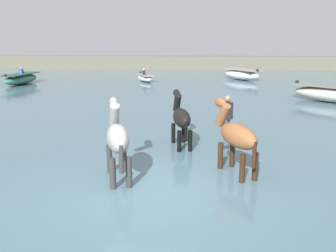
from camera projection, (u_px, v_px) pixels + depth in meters
name	position (u px, v px, depth m)	size (l,w,h in m)	color
ground_plane	(147.00, 204.00, 7.55)	(120.00, 120.00, 0.00)	#666051
water_surface	(178.00, 109.00, 17.20)	(90.00, 90.00, 0.29)	#476675
horse_lead_grey	(118.00, 139.00, 7.97)	(0.90, 1.85, 2.02)	gray
horse_trailing_black	(181.00, 119.00, 10.46)	(0.77, 1.73, 1.87)	black
horse_flank_chestnut	(236.00, 137.00, 8.29)	(1.10, 1.75, 1.96)	brown
boat_far_offshore	(241.00, 75.00, 28.44)	(3.23, 3.83, 0.94)	silver
boat_near_starboard	(21.00, 79.00, 25.53)	(1.41, 3.93, 1.21)	#337556
boat_distant_east	(333.00, 94.00, 18.10)	(3.99, 3.73, 0.94)	#B2AD9E
boat_far_inshore	(145.00, 78.00, 27.31)	(1.86, 2.76, 0.98)	silver
person_onlooker_left	(227.00, 119.00, 11.57)	(0.35, 0.38, 1.63)	#383842
far_shoreline	(192.00, 64.00, 39.15)	(80.00, 2.40, 1.66)	#605B4C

